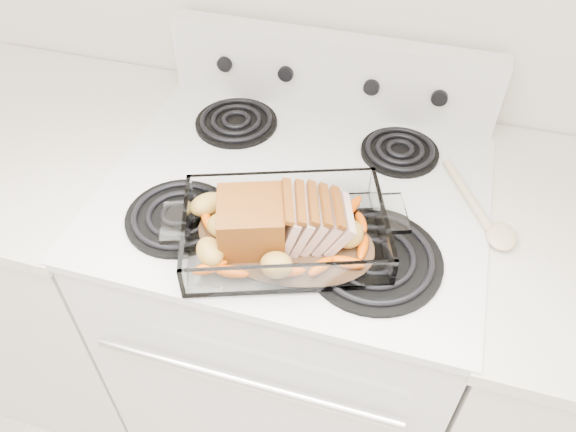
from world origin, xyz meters
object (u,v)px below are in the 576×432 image
(counter_left, at_px, (74,260))
(pork_roast, at_px, (272,219))
(electric_range, at_px, (295,310))
(counter_right, at_px, (557,378))
(baking_dish, at_px, (285,235))

(counter_left, relative_size, pork_roast, 3.90)
(electric_range, relative_size, counter_right, 1.20)
(counter_right, relative_size, pork_roast, 3.90)
(pork_roast, bearing_deg, electric_range, 102.59)
(counter_left, xyz_separation_m, counter_right, (1.33, 0.00, 0.00))
(baking_dish, bearing_deg, electric_range, 78.82)
(electric_range, relative_size, counter_left, 1.20)
(counter_left, distance_m, baking_dish, 0.87)
(counter_left, relative_size, counter_right, 1.00)
(counter_right, bearing_deg, electric_range, 179.90)
(electric_range, bearing_deg, counter_right, -0.10)
(pork_roast, bearing_deg, counter_right, 26.05)
(counter_left, height_order, counter_right, same)
(electric_range, height_order, baking_dish, electric_range)
(baking_dish, distance_m, pork_roast, 0.04)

